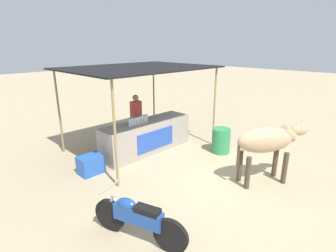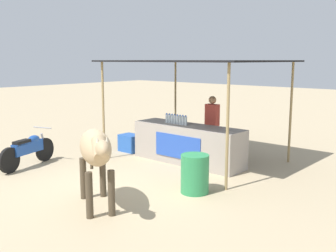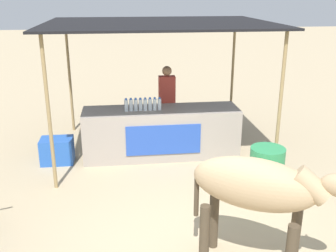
# 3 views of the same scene
# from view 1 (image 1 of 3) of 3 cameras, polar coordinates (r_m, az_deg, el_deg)

# --- Properties ---
(ground_plane) EXTENTS (60.00, 60.00, 0.00)m
(ground_plane) POSITION_cam_1_polar(r_m,az_deg,el_deg) (6.91, 7.69, -10.32)
(ground_plane) COLOR tan
(stall_counter) EXTENTS (3.00, 0.82, 0.96)m
(stall_counter) POSITION_cam_1_polar(r_m,az_deg,el_deg) (8.10, -4.61, -2.25)
(stall_counter) COLOR #9E9389
(stall_counter) RESTS_ON ground
(stall_awning) EXTENTS (4.20, 3.20, 2.56)m
(stall_awning) POSITION_cam_1_polar(r_m,az_deg,el_deg) (7.90, -6.44, 11.94)
(stall_awning) COLOR black
(stall_awning) RESTS_ON ground
(water_bottle_row) EXTENTS (0.70, 0.07, 0.25)m
(water_bottle_row) POSITION_cam_1_polar(r_m,az_deg,el_deg) (7.68, -6.47, 1.23)
(water_bottle_row) COLOR silver
(water_bottle_row) RESTS_ON stall_counter
(vendor_behind_counter) EXTENTS (0.34, 0.22, 1.65)m
(vendor_behind_counter) POSITION_cam_1_polar(r_m,az_deg,el_deg) (8.67, -6.91, 1.56)
(vendor_behind_counter) COLOR #383842
(vendor_behind_counter) RESTS_ON ground
(cooler_box) EXTENTS (0.60, 0.44, 0.48)m
(cooler_box) POSITION_cam_1_polar(r_m,az_deg,el_deg) (7.08, -16.48, -8.06)
(cooler_box) COLOR blue
(cooler_box) RESTS_ON ground
(water_barrel) EXTENTS (0.55, 0.55, 0.76)m
(water_barrel) POSITION_cam_1_polar(r_m,az_deg,el_deg) (8.17, 11.45, -3.13)
(water_barrel) COLOR #2D8C51
(water_barrel) RESTS_ON ground
(cow) EXTENTS (1.75, 1.25, 1.44)m
(cow) POSITION_cam_1_polar(r_m,az_deg,el_deg) (6.52, 20.84, -3.20)
(cow) COLOR tan
(cow) RESTS_ON ground
(motorcycle_parked) EXTENTS (0.76, 1.73, 0.90)m
(motorcycle_parked) POSITION_cam_1_polar(r_m,az_deg,el_deg) (4.65, -6.72, -19.26)
(motorcycle_parked) COLOR black
(motorcycle_parked) RESTS_ON ground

